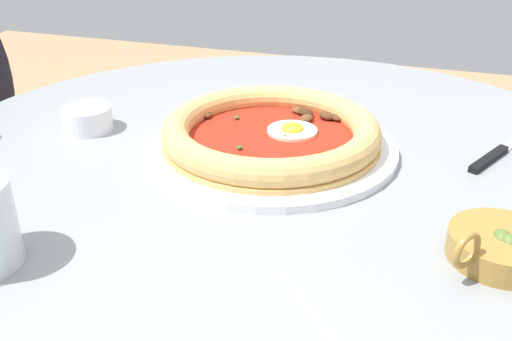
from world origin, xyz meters
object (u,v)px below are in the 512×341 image
object	(u,v)px
ramekin_capers	(87,118)
steak_knife	(500,152)
fork_utensil	(326,329)
pizza_on_plate	(271,136)
olive_pan	(501,246)
dining_table	(273,266)

from	to	relation	value
ramekin_capers	steak_knife	bearing A→B (deg)	99.71
steak_knife	ramekin_capers	xyz separation A→B (m)	(0.09, -0.53, 0.01)
ramekin_capers	fork_utensil	xyz separation A→B (m)	(0.28, 0.39, -0.02)
ramekin_capers	pizza_on_plate	bearing A→B (deg)	93.03
steak_knife	ramekin_capers	size ratio (longest dim) A/B	2.91
fork_utensil	steak_knife	bearing A→B (deg)	159.56
pizza_on_plate	olive_pan	bearing A→B (deg)	58.95
dining_table	steak_knife	xyz separation A→B (m)	(-0.11, 0.26, 0.16)
ramekin_capers	fork_utensil	bearing A→B (deg)	53.85
pizza_on_plate	ramekin_capers	xyz separation A→B (m)	(0.01, -0.25, -0.00)
dining_table	steak_knife	bearing A→B (deg)	112.11
dining_table	ramekin_capers	distance (m)	0.32
ramekin_capers	olive_pan	xyz separation A→B (m)	(0.14, 0.52, -0.00)
pizza_on_plate	fork_utensil	bearing A→B (deg)	24.18
steak_knife	ramekin_capers	world-z (taller)	ramekin_capers
ramekin_capers	olive_pan	size ratio (longest dim) A/B	0.60
steak_knife	fork_utensil	distance (m)	0.40
steak_knife	olive_pan	xyz separation A→B (m)	(0.23, -0.01, 0.01)
dining_table	steak_knife	world-z (taller)	steak_knife
dining_table	olive_pan	bearing A→B (deg)	62.56
pizza_on_plate	olive_pan	size ratio (longest dim) A/B	2.87
pizza_on_plate	olive_pan	xyz separation A→B (m)	(0.16, 0.26, -0.01)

